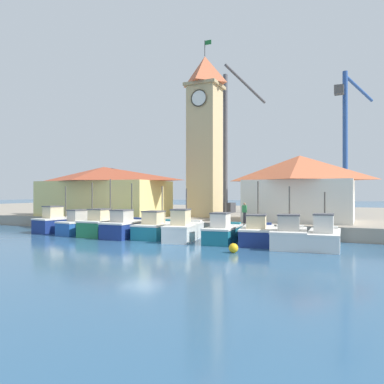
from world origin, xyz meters
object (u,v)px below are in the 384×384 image
fishing_boat_mid_right (184,229)px  fishing_boat_left_outer (86,225)px  port_crane_near (346,159)px  mooring_buoy (233,248)px  dock_worker_near_tower (245,212)px  fishing_boat_far_left (60,223)px  warehouse_left (104,191)px  fishing_boat_left_inner (106,225)px  fishing_boat_mid_left (127,227)px  warehouse_right (300,187)px  fishing_boat_right_inner (223,232)px  fishing_boat_end_right (324,237)px  port_crane_far (227,158)px  clock_tower (205,132)px  dock_worker_along_quay (135,210)px  fishing_boat_right_outer (257,233)px  fishing_boat_far_right (289,236)px  fishing_boat_center (158,228)px

fishing_boat_mid_right → fishing_boat_left_outer: bearing=177.3°
fishing_boat_left_outer → port_crane_near: (19.42, 21.30, 6.57)m
mooring_buoy → dock_worker_near_tower: 8.60m
fishing_boat_far_left → warehouse_left: warehouse_left is taller
fishing_boat_mid_right → fishing_boat_left_inner: bearing=177.4°
fishing_boat_mid_left → fishing_boat_left_inner: bearing=169.2°
warehouse_right → fishing_boat_right_inner: bearing=-115.3°
fishing_boat_end_right → dock_worker_near_tower: 7.63m
fishing_boat_left_inner → port_crane_far: (3.95, 18.46, 6.91)m
warehouse_right → mooring_buoy: bearing=-98.1°
clock_tower → fishing_boat_left_inner: bearing=-114.4°
fishing_boat_mid_left → clock_tower: 13.89m
port_crane_near → dock_worker_along_quay: size_ratio=10.05×
warehouse_left → dock_worker_near_tower: size_ratio=8.20×
fishing_boat_left_inner → fishing_boat_mid_right: 7.25m
fishing_boat_mid_right → fishing_boat_mid_left: bearing=-178.4°
fishing_boat_right_outer → warehouse_left: bearing=159.8°
fishing_boat_left_inner → dock_worker_along_quay: bearing=88.1°
fishing_boat_left_outer → dock_worker_along_quay: 4.81m
fishing_boat_right_inner → fishing_boat_right_outer: size_ratio=0.99×
fishing_boat_mid_left → fishing_boat_right_outer: bearing=3.5°
fishing_boat_mid_left → fishing_boat_mid_right: fishing_boat_mid_left is taller
fishing_boat_right_inner → fishing_boat_far_right: fishing_boat_right_inner is taller
fishing_boat_far_left → fishing_boat_far_right: 19.89m
fishing_boat_far_right → port_crane_far: port_crane_far is taller
fishing_boat_left_outer → fishing_boat_end_right: size_ratio=1.02×
fishing_boat_mid_right → dock_worker_near_tower: fishing_boat_mid_right is taller
fishing_boat_right_outer → port_crane_far: (-8.59, 18.30, 6.99)m
warehouse_right → fishing_boat_mid_left: bearing=-143.3°
fishing_boat_mid_right → fishing_boat_end_right: size_ratio=1.04×
fishing_boat_right_inner → dock_worker_near_tower: 4.17m
port_crane_far → dock_worker_near_tower: size_ratio=11.22×
port_crane_far → mooring_buoy: bearing=-69.8°
fishing_boat_far_left → dock_worker_along_quay: (5.18, 4.02, 1.08)m
fishing_boat_far_right → clock_tower: (-10.25, 10.80, 8.86)m
fishing_boat_right_outer → mooring_buoy: bearing=-92.5°
fishing_boat_left_outer → warehouse_right: 18.46m
fishing_boat_left_inner → warehouse_left: (-5.46, 6.76, 2.85)m
fishing_boat_right_inner → fishing_boat_left_inner: bearing=179.4°
fishing_boat_right_outer → fishing_boat_center: bearing=179.0°
warehouse_left → dock_worker_along_quay: 6.40m
fishing_boat_center → fishing_boat_right_outer: bearing=-1.0°
fishing_boat_mid_right → fishing_boat_right_outer: size_ratio=1.02×
fishing_boat_mid_right → clock_tower: clock_tower is taller
fishing_boat_mid_left → fishing_boat_right_inner: size_ratio=0.96×
dock_worker_near_tower → warehouse_left: bearing=169.8°
fishing_boat_far_left → fishing_boat_end_right: bearing=-1.0°
dock_worker_along_quay → clock_tower: bearing=52.9°
mooring_buoy → dock_worker_along_quay: 15.00m
fishing_boat_end_right → fishing_boat_right_outer: bearing=175.0°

